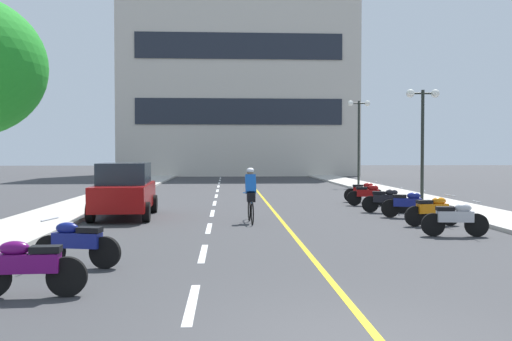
{
  "coord_description": "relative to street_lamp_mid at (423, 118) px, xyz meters",
  "views": [
    {
      "loc": [
        -1.51,
        -5.98,
        2.15
      ],
      "look_at": [
        -0.39,
        14.81,
        1.5
      ],
      "focal_mm": 39.33,
      "sensor_mm": 36.0,
      "label": 1
    }
  ],
  "objects": [
    {
      "name": "centre_line_yellow",
      "position": [
        -6.78,
        6.03,
        -3.66
      ],
      "size": [
        0.12,
        66.0,
        0.01
      ],
      "primitive_type": "cube",
      "color": "gold",
      "rests_on": "ground"
    },
    {
      "name": "lane_dash_3",
      "position": [
        -9.03,
        -3.97,
        -3.66
      ],
      "size": [
        0.14,
        2.2,
        0.01
      ],
      "primitive_type": "cube",
      "color": "silver",
      "rests_on": "ground"
    },
    {
      "name": "lane_dash_10",
      "position": [
        -9.03,
        24.03,
        -3.66
      ],
      "size": [
        0.14,
        2.2,
        0.01
      ],
      "primitive_type": "cube",
      "color": "silver",
      "rests_on": "ground"
    },
    {
      "name": "curb_right",
      "position": [
        0.17,
        6.03,
        -3.6
      ],
      "size": [
        2.4,
        72.0,
        0.12
      ],
      "primitive_type": "cube",
      "color": "#B7B2A8",
      "rests_on": "ground"
    },
    {
      "name": "curb_left",
      "position": [
        -14.23,
        6.03,
        -3.6
      ],
      "size": [
        2.4,
        72.0,
        0.12
      ],
      "primitive_type": "cube",
      "color": "#B7B2A8",
      "rests_on": "ground"
    },
    {
      "name": "lane_dash_1",
      "position": [
        -9.03,
        -11.97,
        -3.66
      ],
      "size": [
        0.14,
        2.2,
        0.01
      ],
      "primitive_type": "cube",
      "color": "silver",
      "rests_on": "ground"
    },
    {
      "name": "street_lamp_mid",
      "position": [
        0.0,
        0.0,
        0.0
      ],
      "size": [
        1.46,
        0.36,
        4.8
      ],
      "color": "black",
      "rests_on": "curb_right"
    },
    {
      "name": "motorcycle_4",
      "position": [
        -2.53,
        -5.76,
        -3.19
      ],
      "size": [
        1.66,
        0.74,
        0.92
      ],
      "color": "black",
      "rests_on": "ground"
    },
    {
      "name": "lane_dash_0",
      "position": [
        -9.03,
        -15.97,
        -3.66
      ],
      "size": [
        0.14,
        2.2,
        0.01
      ],
      "primitive_type": "cube",
      "color": "silver",
      "rests_on": "ground"
    },
    {
      "name": "parked_car_near",
      "position": [
        -11.93,
        -5.07,
        -2.74
      ],
      "size": [
        2.07,
        4.27,
        1.82
      ],
      "color": "black",
      "rests_on": "ground"
    },
    {
      "name": "motorcycle_5",
      "position": [
        -2.79,
        -4.16,
        -3.19
      ],
      "size": [
        1.68,
        0.67,
        0.92
      ],
      "color": "black",
      "rests_on": "ground"
    },
    {
      "name": "motorcycle_0",
      "position": [
        -11.48,
        -15.52,
        -3.19
      ],
      "size": [
        1.7,
        0.6,
        0.92
      ],
      "color": "black",
      "rests_on": "ground"
    },
    {
      "name": "ground_plane",
      "position": [
        -7.03,
        3.03,
        -3.66
      ],
      "size": [
        140.0,
        140.0,
        0.0
      ],
      "primitive_type": "plane",
      "color": "#38383A"
    },
    {
      "name": "street_lamp_far",
      "position": [
        -0.01,
        11.69,
        0.38
      ],
      "size": [
        1.46,
        0.36,
        5.4
      ],
      "color": "black",
      "rests_on": "curb_right"
    },
    {
      "name": "motorcycle_7",
      "position": [
        -2.53,
        0.13,
        -3.19
      ],
      "size": [
        1.69,
        0.6,
        0.92
      ],
      "color": "black",
      "rests_on": "ground"
    },
    {
      "name": "lane_dash_5",
      "position": [
        -9.03,
        4.03,
        -3.66
      ],
      "size": [
        0.14,
        2.2,
        0.01
      ],
      "primitive_type": "cube",
      "color": "silver",
      "rests_on": "ground"
    },
    {
      "name": "lane_dash_4",
      "position": [
        -9.03,
        0.03,
        -3.66
      ],
      "size": [
        0.14,
        2.2,
        0.01
      ],
      "primitive_type": "cube",
      "color": "silver",
      "rests_on": "ground"
    },
    {
      "name": "cyclist_rider",
      "position": [
        -7.77,
        -6.65,
        -2.77
      ],
      "size": [
        0.42,
        1.77,
        1.71
      ],
      "color": "black",
      "rests_on": "ground"
    },
    {
      "name": "lane_dash_9",
      "position": [
        -9.03,
        20.03,
        -3.66
      ],
      "size": [
        0.14,
        2.2,
        0.01
      ],
      "primitive_type": "cube",
      "color": "silver",
      "rests_on": "ground"
    },
    {
      "name": "motorcycle_6",
      "position": [
        -2.75,
        -1.47,
        -3.19
      ],
      "size": [
        1.69,
        0.6,
        0.92
      ],
      "color": "black",
      "rests_on": "ground"
    },
    {
      "name": "lane_dash_2",
      "position": [
        -9.03,
        -7.97,
        -3.66
      ],
      "size": [
        0.14,
        2.2,
        0.01
      ],
      "primitive_type": "cube",
      "color": "silver",
      "rests_on": "ground"
    },
    {
      "name": "lane_dash_7",
      "position": [
        -9.03,
        12.03,
        -3.66
      ],
      "size": [
        0.14,
        2.2,
        0.01
      ],
      "primitive_type": "cube",
      "color": "silver",
      "rests_on": "ground"
    },
    {
      "name": "lane_dash_8",
      "position": [
        -9.03,
        16.03,
        -3.66
      ],
      "size": [
        0.14,
        2.2,
        0.01
      ],
      "primitive_type": "cube",
      "color": "silver",
      "rests_on": "ground"
    },
    {
      "name": "office_building",
      "position": [
        -7.32,
        31.77,
        6.2
      ],
      "size": [
        22.36,
        9.61,
        19.73
      ],
      "color": "beige",
      "rests_on": "ground"
    },
    {
      "name": "motorcycle_1",
      "position": [
        -11.34,
        -13.35,
        -3.19
      ],
      "size": [
        1.68,
        0.65,
        0.92
      ],
      "color": "black",
      "rests_on": "ground"
    },
    {
      "name": "lane_dash_11",
      "position": [
        -9.03,
        28.03,
        -3.66
      ],
      "size": [
        0.14,
        2.2,
        0.01
      ],
      "primitive_type": "cube",
      "color": "silver",
      "rests_on": "ground"
    },
    {
      "name": "motorcycle_3",
      "position": [
        -2.46,
        -7.84,
        -3.19
      ],
      "size": [
        1.7,
        0.6,
        0.92
      ],
      "color": "black",
      "rests_on": "ground"
    },
    {
      "name": "motorcycle_2",
      "position": [
        -2.65,
        -9.9,
        -3.19
      ],
      "size": [
        1.7,
        0.6,
        0.92
      ],
      "color": "black",
      "rests_on": "ground"
    },
    {
      "name": "lane_dash_6",
      "position": [
        -9.03,
        8.03,
        -3.66
      ],
      "size": [
        0.14,
        2.2,
        0.01
      ],
      "primitive_type": "cube",
      "color": "silver",
      "rests_on": "ground"
    }
  ]
}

